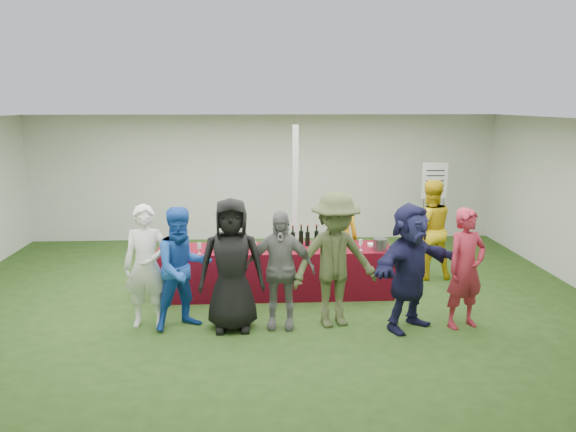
{
  "coord_description": "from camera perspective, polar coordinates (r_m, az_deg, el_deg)",
  "views": [
    {
      "loc": [
        -0.13,
        -8.03,
        2.96
      ],
      "look_at": [
        0.33,
        0.34,
        1.25
      ],
      "focal_mm": 35.0,
      "sensor_mm": 36.0,
      "label": 1
    }
  ],
  "objects": [
    {
      "name": "ground",
      "position": [
        8.56,
        -2.09,
        -8.7
      ],
      "size": [
        60.0,
        60.0,
        0.0
      ],
      "primitive_type": "plane",
      "color": "#284719",
      "rests_on": "ground"
    },
    {
      "name": "tent",
      "position": [
        9.39,
        0.76,
        1.66
      ],
      "size": [
        10.0,
        10.0,
        10.0
      ],
      "color": "white",
      "rests_on": "ground"
    },
    {
      "name": "serving_table",
      "position": [
        8.76,
        -1.31,
        -5.63
      ],
      "size": [
        3.6,
        0.8,
        0.75
      ],
      "primitive_type": "cube",
      "color": "maroon",
      "rests_on": "ground"
    },
    {
      "name": "wine_bottles",
      "position": [
        8.8,
        3.08,
        -2.21
      ],
      "size": [
        0.87,
        0.16,
        0.32
      ],
      "color": "black",
      "rests_on": "serving_table"
    },
    {
      "name": "wine_glasses",
      "position": [
        8.38,
        -4.42,
        -2.99
      ],
      "size": [
        2.71,
        0.13,
        0.16
      ],
      "color": "silver",
      "rests_on": "serving_table"
    },
    {
      "name": "water_bottle",
      "position": [
        8.71,
        -1.2,
        -2.46
      ],
      "size": [
        0.07,
        0.07,
        0.23
      ],
      "color": "silver",
      "rests_on": "serving_table"
    },
    {
      "name": "bar_towel",
      "position": [
        8.89,
        8.96,
        -2.9
      ],
      "size": [
        0.25,
        0.18,
        0.03
      ],
      "primitive_type": "cube",
      "color": "white",
      "rests_on": "serving_table"
    },
    {
      "name": "dump_bucket",
      "position": [
        8.62,
        9.34,
        -2.86
      ],
      "size": [
        0.22,
        0.22,
        0.18
      ],
      "primitive_type": "cylinder",
      "color": "slate",
      "rests_on": "serving_table"
    },
    {
      "name": "wine_list_sign",
      "position": [
        11.34,
        14.65,
        2.82
      ],
      "size": [
        0.5,
        0.03,
        1.8
      ],
      "color": "slate",
      "rests_on": "ground"
    },
    {
      "name": "staff_pourer",
      "position": [
        9.2,
        5.48,
        -2.31
      ],
      "size": [
        0.58,
        0.39,
        1.53
      ],
      "primitive_type": "imported",
      "rotation": [
        0.0,
        0.0,
        3.19
      ],
      "color": "gold",
      "rests_on": "ground"
    },
    {
      "name": "staff_back",
      "position": [
        9.76,
        14.13,
        -1.34
      ],
      "size": [
        0.85,
        0.68,
        1.69
      ],
      "primitive_type": "imported",
      "rotation": [
        0.0,
        0.0,
        3.19
      ],
      "color": "gold",
      "rests_on": "ground"
    },
    {
      "name": "customer_0",
      "position": [
        7.67,
        -14.18,
        -4.98
      ],
      "size": [
        0.61,
        0.4,
        1.65
      ],
      "primitive_type": "imported",
      "rotation": [
        0.0,
        0.0,
        -0.01
      ],
      "color": "white",
      "rests_on": "ground"
    },
    {
      "name": "customer_1",
      "position": [
        7.51,
        -10.63,
        -5.24
      ],
      "size": [
        0.99,
        0.92,
        1.63
      ],
      "primitive_type": "imported",
      "rotation": [
        0.0,
        0.0,
        0.48
      ],
      "color": "blue",
      "rests_on": "ground"
    },
    {
      "name": "customer_2",
      "position": [
        7.35,
        -5.75,
        -4.96
      ],
      "size": [
        0.87,
        0.58,
        1.76
      ],
      "primitive_type": "imported",
      "rotation": [
        0.0,
        0.0,
        0.03
      ],
      "color": "black",
      "rests_on": "ground"
    },
    {
      "name": "customer_3",
      "position": [
        7.41,
        -0.86,
        -5.46
      ],
      "size": [
        0.97,
        0.48,
        1.59
      ],
      "primitive_type": "imported",
      "rotation": [
        0.0,
        0.0,
        -0.11
      ],
      "color": "slate",
      "rests_on": "ground"
    },
    {
      "name": "customer_4",
      "position": [
        7.46,
        4.81,
        -4.47
      ],
      "size": [
        1.3,
        0.94,
        1.82
      ],
      "primitive_type": "imported",
      "rotation": [
        0.0,
        0.0,
        0.24
      ],
      "color": "#464F2B",
      "rests_on": "ground"
    },
    {
      "name": "customer_5",
      "position": [
        7.52,
        12.27,
        -5.07
      ],
      "size": [
        1.57,
        1.32,
        1.69
      ],
      "primitive_type": "imported",
      "rotation": [
        0.0,
        0.0,
        0.62
      ],
      "color": "#1B1B44",
      "rests_on": "ground"
    },
    {
      "name": "customer_6",
      "position": [
        7.78,
        17.61,
        -5.1
      ],
      "size": [
        0.68,
        0.56,
        1.61
      ],
      "primitive_type": "imported",
      "rotation": [
        0.0,
        0.0,
        0.35
      ],
      "color": "#A82336",
      "rests_on": "ground"
    }
  ]
}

